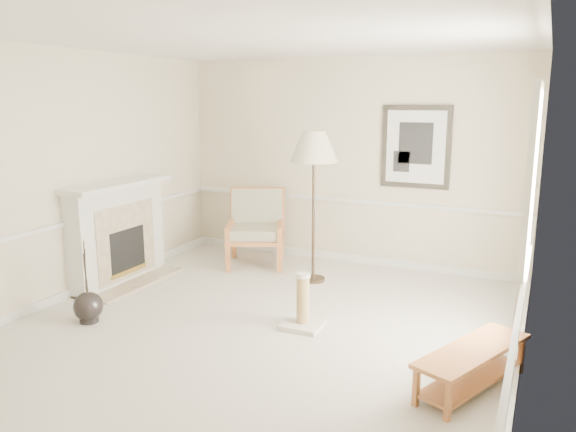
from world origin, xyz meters
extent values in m
plane|color=silver|center=(0.00, 0.00, 0.00)|extent=(5.50, 5.50, 0.00)
cube|color=beige|center=(0.00, 2.75, 1.45)|extent=(5.00, 0.04, 2.90)
cube|color=beige|center=(0.00, -2.75, 1.45)|extent=(5.00, 0.04, 2.90)
cube|color=beige|center=(-2.50, 0.00, 1.45)|extent=(0.04, 5.50, 2.90)
cube|color=beige|center=(2.50, 0.00, 1.45)|extent=(0.04, 5.50, 2.90)
cube|color=white|center=(0.00, 0.00, 2.90)|extent=(5.00, 5.50, 0.04)
cube|color=white|center=(0.00, 2.73, 0.05)|extent=(4.95, 0.04, 0.10)
cube|color=white|center=(0.00, 2.73, 0.90)|extent=(4.95, 0.04, 0.05)
cube|color=white|center=(2.46, 0.40, 1.50)|extent=(0.03, 1.20, 1.80)
cube|color=white|center=(2.45, 0.40, 1.50)|extent=(0.05, 1.34, 1.94)
cube|color=black|center=(0.95, 2.72, 1.70)|extent=(0.92, 0.04, 1.10)
cube|color=white|center=(0.95, 2.69, 1.70)|extent=(0.78, 0.01, 0.96)
cube|color=black|center=(0.95, 2.69, 1.75)|extent=(0.45, 0.01, 0.55)
cube|color=white|center=(-2.36, 0.60, 0.62)|extent=(0.28, 1.50, 1.25)
cube|color=white|center=(-2.31, 0.60, 1.28)|extent=(0.46, 1.64, 0.06)
cube|color=#C6B28E|center=(-2.21, 0.60, 0.55)|extent=(0.02, 1.05, 0.95)
cube|color=black|center=(-2.20, 0.60, 0.42)|extent=(0.02, 0.62, 0.58)
cube|color=gold|center=(-2.20, 0.60, 0.16)|extent=(0.01, 0.66, 0.05)
cube|color=#C6B28E|center=(-2.20, 0.60, 0.01)|extent=(0.60, 1.50, 0.03)
sphere|color=black|center=(-1.72, -0.61, 0.18)|extent=(0.31, 0.31, 0.31)
cylinder|color=black|center=(-1.72, -0.61, 0.04)|extent=(0.20, 0.20, 0.09)
cylinder|color=black|center=(-1.72, -0.61, 0.58)|extent=(0.11, 0.09, 0.48)
cylinder|color=black|center=(-1.72, -0.61, 0.54)|extent=(0.14, 0.11, 0.40)
cylinder|color=black|center=(-1.72, -0.61, 0.62)|extent=(0.06, 0.05, 0.57)
cube|color=#B06538|center=(-1.29, 1.54, 0.22)|extent=(0.09, 0.09, 0.43)
cube|color=#B06538|center=(-1.57, 2.18, 0.22)|extent=(0.09, 0.09, 0.43)
cube|color=#B06538|center=(-0.64, 1.82, 0.22)|extent=(0.09, 0.09, 0.43)
cube|color=#B06538|center=(-0.92, 2.47, 0.22)|extent=(0.09, 0.09, 0.43)
cube|color=#B06538|center=(-1.11, 2.00, 0.40)|extent=(1.05, 1.05, 0.06)
cube|color=#B06538|center=(-1.25, 2.34, 0.75)|extent=(0.80, 0.49, 0.62)
cube|color=#B06538|center=(-1.43, 1.86, 0.59)|extent=(0.38, 0.76, 0.06)
cube|color=#B06538|center=(-0.78, 2.14, 0.59)|extent=(0.38, 0.76, 0.06)
cube|color=beige|center=(-1.11, 2.00, 0.50)|extent=(0.96, 0.96, 0.14)
cube|color=beige|center=(-1.22, 2.27, 0.77)|extent=(0.76, 0.50, 0.56)
cylinder|color=black|center=(-0.09, 1.69, 0.02)|extent=(0.32, 0.32, 0.03)
cylinder|color=black|center=(-0.09, 1.69, 0.90)|extent=(0.04, 0.04, 1.75)
cone|color=beige|center=(-0.09, 1.69, 1.75)|extent=(0.80, 0.80, 0.38)
cube|color=#B06538|center=(2.15, -0.35, 0.33)|extent=(0.82, 1.27, 0.04)
cube|color=#B06538|center=(2.15, -0.35, 0.09)|extent=(0.74, 1.17, 0.03)
cube|color=#B06538|center=(1.80, -0.81, 0.16)|extent=(0.06, 0.06, 0.32)
cube|color=#B06538|center=(2.06, -0.92, 0.16)|extent=(0.06, 0.06, 0.32)
cube|color=#B06538|center=(2.24, 0.22, 0.16)|extent=(0.06, 0.06, 0.32)
cube|color=#B06538|center=(2.50, 0.11, 0.16)|extent=(0.06, 0.06, 0.32)
cube|color=white|center=(0.40, 0.23, 0.03)|extent=(0.42, 0.42, 0.05)
cylinder|color=tan|center=(0.40, 0.23, 0.30)|extent=(0.13, 0.13, 0.49)
cylinder|color=white|center=(0.40, 0.23, 0.56)|extent=(0.15, 0.15, 0.04)
camera|label=1|loc=(2.57, -4.80, 2.32)|focal=35.00mm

